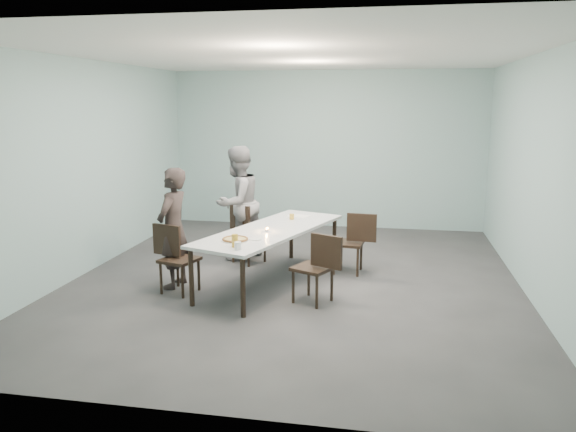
% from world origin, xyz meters
% --- Properties ---
extents(ground, '(7.00, 7.00, 0.00)m').
position_xyz_m(ground, '(0.00, 0.00, 0.00)').
color(ground, '#333335').
rests_on(ground, ground).
extents(room_shell, '(6.02, 7.02, 3.01)m').
position_xyz_m(room_shell, '(0.00, 0.00, 2.03)').
color(room_shell, '#90B3B5').
rests_on(room_shell, ground).
extents(table, '(1.70, 2.75, 0.75)m').
position_xyz_m(table, '(-0.29, -0.20, 0.69)').
color(table, white).
rests_on(table, ground).
extents(chair_near_left, '(0.65, 0.52, 0.87)m').
position_xyz_m(chair_near_left, '(-1.44, -0.77, 0.50)').
color(chair_near_left, black).
rests_on(chair_near_left, ground).
extents(chair_far_left, '(0.64, 0.58, 0.87)m').
position_xyz_m(chair_far_left, '(-0.91, 0.75, 0.50)').
color(chair_far_left, black).
rests_on(chair_far_left, ground).
extents(chair_near_right, '(0.65, 0.56, 0.87)m').
position_xyz_m(chair_near_right, '(0.44, -0.87, 0.50)').
color(chair_near_right, black).
rests_on(chair_near_right, ground).
extents(chair_far_right, '(0.63, 0.45, 0.87)m').
position_xyz_m(chair_far_right, '(0.76, 0.46, 0.50)').
color(chair_far_right, black).
rests_on(chair_far_right, ground).
extents(diner_near, '(0.44, 0.62, 1.58)m').
position_xyz_m(diner_near, '(-1.51, -0.58, 0.79)').
color(diner_near, black).
rests_on(diner_near, ground).
extents(diner_far, '(0.97, 1.06, 1.75)m').
position_xyz_m(diner_far, '(-1.06, 0.92, 0.88)').
color(diner_far, gray).
rests_on(diner_far, ground).
extents(pizza, '(0.34, 0.34, 0.04)m').
position_xyz_m(pizza, '(-0.58, -0.93, 0.77)').
color(pizza, white).
rests_on(pizza, table).
extents(side_plate, '(0.18, 0.18, 0.01)m').
position_xyz_m(side_plate, '(-0.35, -0.80, 0.76)').
color(side_plate, white).
rests_on(side_plate, table).
extents(beer_glass, '(0.08, 0.08, 0.15)m').
position_xyz_m(beer_glass, '(-0.50, -1.22, 0.82)').
color(beer_glass, gold).
rests_on(beer_glass, table).
extents(water_tumbler, '(0.08, 0.08, 0.09)m').
position_xyz_m(water_tumbler, '(-0.43, -1.32, 0.80)').
color(water_tumbler, silver).
rests_on(water_tumbler, table).
extents(tealight, '(0.06, 0.06, 0.05)m').
position_xyz_m(tealight, '(-0.31, -0.38, 0.77)').
color(tealight, silver).
rests_on(tealight, table).
extents(amber_tumbler, '(0.07, 0.07, 0.08)m').
position_xyz_m(amber_tumbler, '(-0.13, 0.45, 0.79)').
color(amber_tumbler, gold).
rests_on(amber_tumbler, table).
extents(menu, '(0.36, 0.31, 0.01)m').
position_xyz_m(menu, '(-0.07, 0.71, 0.75)').
color(menu, silver).
rests_on(menu, table).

